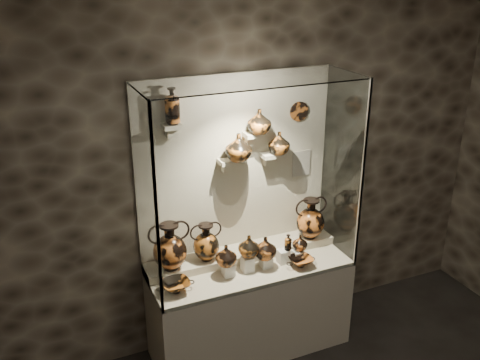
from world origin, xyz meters
The scene contains 36 objects.
wall_back centered at (0.00, 2.50, 1.60)m, with size 5.00×0.02×3.20m, color black.
plinth centered at (0.00, 2.18, 0.40)m, with size 1.70×0.60×0.80m, color #BCB297.
front_tier centered at (0.00, 2.18, 0.82)m, with size 1.68×0.58×0.03m, color #BBAC91.
rear_tier centered at (0.00, 2.35, 0.85)m, with size 1.70×0.25×0.10m, color #BBAC91.
back_panel centered at (0.00, 2.50, 1.60)m, with size 1.70×0.03×1.60m, color #BCB297.
glass_front centered at (0.00, 1.88, 1.60)m, with size 1.70×0.01×1.60m, color white.
glass_left centered at (-0.85, 2.18, 1.60)m, with size 0.01×0.60×1.60m, color white.
glass_right centered at (0.85, 2.18, 1.60)m, with size 0.01×0.60×1.60m, color white.
glass_top centered at (0.00, 2.18, 2.40)m, with size 1.70×0.60×0.01m, color white.
frame_post_left centered at (-0.84, 1.89, 1.60)m, with size 0.02×0.02×1.60m, color gray.
frame_post_right centered at (0.84, 1.89, 1.60)m, with size 0.02×0.02×1.60m, color gray.
pedestal_a centered at (-0.22, 2.13, 0.88)m, with size 0.09×0.09×0.10m, color silver.
pedestal_b centered at (-0.05, 2.13, 0.90)m, with size 0.09×0.09×0.13m, color silver.
pedestal_c centered at (0.12, 2.13, 0.88)m, with size 0.09×0.09×0.09m, color silver.
pedestal_d centered at (0.28, 2.13, 0.89)m, with size 0.09×0.09×0.12m, color silver.
pedestal_e centered at (0.42, 2.13, 0.87)m, with size 0.09×0.09×0.08m, color silver.
bracket_ul centered at (-0.55, 2.42, 2.05)m, with size 0.14×0.12×0.04m, color #BCB297.
bracket_ca centered at (-0.10, 2.42, 1.70)m, with size 0.14×0.12×0.04m, color #BCB297.
bracket_cb centered at (0.10, 2.42, 1.90)m, with size 0.10×0.12×0.04m, color #BCB297.
bracket_cc centered at (0.28, 2.42, 1.70)m, with size 0.14×0.12×0.04m, color #BCB297.
amphora_left centered at (-0.65, 2.31, 1.10)m, with size 0.32×0.32×0.40m, color #BC6124, non-canonical shape.
amphora_mid centered at (-0.33, 2.33, 1.06)m, with size 0.26×0.26×0.33m, color #A95C1D, non-canonical shape.
amphora_right centered at (0.65, 2.32, 1.09)m, with size 0.30×0.30×0.37m, color #BC6124, non-canonical shape.
jug_a centered at (-0.24, 2.13, 1.02)m, with size 0.17×0.17×0.18m, color #BC6124.
jug_b centered at (-0.03, 2.15, 1.05)m, with size 0.18×0.18×0.18m, color #A95C1D.
jug_c centered at (0.10, 2.11, 1.02)m, with size 0.19×0.19×0.19m, color #BC6124.
jug_e centered at (0.45, 2.14, 0.98)m, with size 0.13×0.13×0.14m, color #BC6124.
lekythos_small centered at (0.31, 2.11, 1.03)m, with size 0.07×0.07×0.16m, color #A95C1D, non-canonical shape.
kylix_left centered at (-0.68, 2.08, 0.89)m, with size 0.28×0.24×0.11m, color #A95C1D, non-canonical shape.
kylix_right centered at (0.39, 2.01, 0.88)m, with size 0.25×0.21×0.10m, color #BC6124, non-canonical shape.
lekythos_tall centered at (-0.54, 2.41, 2.22)m, with size 0.12×0.12×0.31m, color #BC6124, non-canonical shape.
ovoid_vase_a centered at (-0.03, 2.36, 1.83)m, with size 0.22×0.22×0.23m, color #A95C1D.
ovoid_vase_b centered at (0.16, 2.37, 2.02)m, with size 0.19×0.19×0.20m, color #A95C1D.
ovoid_vase_c centered at (0.34, 2.38, 1.81)m, with size 0.18×0.18×0.19m, color #A95C1D.
wall_plate centered at (0.57, 2.47, 2.03)m, with size 0.17×0.17×0.02m, color #A55620.
info_placard centered at (0.62, 2.47, 1.56)m, with size 0.17×0.01×0.23m, color beige.
Camera 1 is at (-1.63, -1.32, 3.20)m, focal length 40.00 mm.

